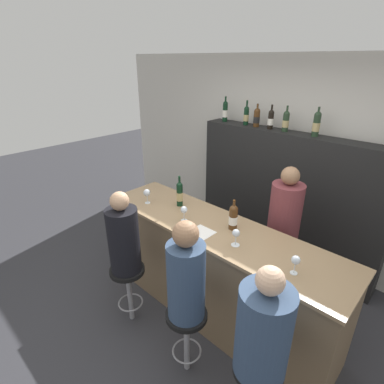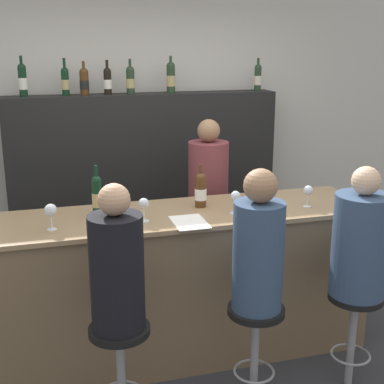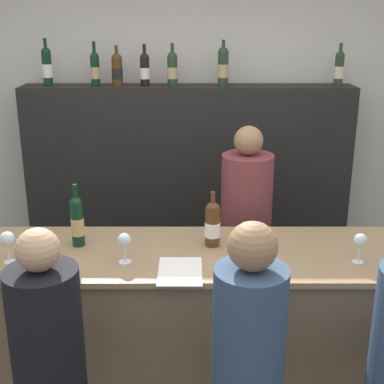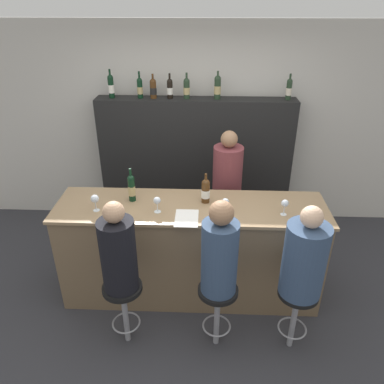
{
  "view_description": "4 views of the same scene",
  "coord_description": "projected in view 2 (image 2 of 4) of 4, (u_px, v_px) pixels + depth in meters",
  "views": [
    {
      "loc": [
        1.53,
        -1.63,
        2.53
      ],
      "look_at": [
        -0.24,
        0.24,
        1.38
      ],
      "focal_mm": 28.0,
      "sensor_mm": 36.0,
      "label": 1
    },
    {
      "loc": [
        -0.89,
        -3.01,
        2.17
      ],
      "look_at": [
        0.06,
        0.36,
        1.19
      ],
      "focal_mm": 50.0,
      "sensor_mm": 36.0,
      "label": 2
    },
    {
      "loc": [
        0.03,
        -2.2,
        2.24
      ],
      "look_at": [
        0.03,
        0.3,
        1.4
      ],
      "focal_mm": 50.0,
      "sensor_mm": 36.0,
      "label": 3
    },
    {
      "loc": [
        0.14,
        -2.75,
        2.86
      ],
      "look_at": [
        0.01,
        0.41,
        1.17
      ],
      "focal_mm": 35.0,
      "sensor_mm": 36.0,
      "label": 4
    }
  ],
  "objects": [
    {
      "name": "bar_counter",
      "position": [
        185.0,
        284.0,
        3.76
      ],
      "size": [
        2.6,
        0.68,
        1.06
      ],
      "color": "brown",
      "rests_on": "ground_plane"
    },
    {
      "name": "wine_glass_1",
      "position": [
        144.0,
        204.0,
        3.39
      ],
      "size": [
        0.07,
        0.07,
        0.16
      ],
      "color": "silver",
      "rests_on": "bar_counter"
    },
    {
      "name": "wine_bottle_counter_0",
      "position": [
        97.0,
        195.0,
        3.5
      ],
      "size": [
        0.07,
        0.07,
        0.34
      ],
      "color": "black",
      "rests_on": "bar_counter"
    },
    {
      "name": "guest_seated_left",
      "position": [
        117.0,
        267.0,
        2.87
      ],
      "size": [
        0.3,
        0.3,
        0.82
      ],
      "color": "black",
      "rests_on": "bar_stool_left"
    },
    {
      "name": "wine_bottle_backbar_6",
      "position": [
        258.0,
        77.0,
        4.99
      ],
      "size": [
        0.07,
        0.07,
        0.3
      ],
      "color": "#233823",
      "rests_on": "back_bar_cabinet"
    },
    {
      "name": "wall_back",
      "position": [
        140.0,
        138.0,
        5.06
      ],
      "size": [
        6.4,
        0.05,
        2.6
      ],
      "color": "beige",
      "rests_on": "ground_plane"
    },
    {
      "name": "wine_bottle_backbar_1",
      "position": [
        65.0,
        81.0,
        4.52
      ],
      "size": [
        0.07,
        0.07,
        0.31
      ],
      "color": "black",
      "rests_on": "back_bar_cabinet"
    },
    {
      "name": "wine_bottle_counter_1",
      "position": [
        201.0,
        190.0,
        3.7
      ],
      "size": [
        0.08,
        0.08,
        0.3
      ],
      "color": "#4C2D14",
      "rests_on": "bar_counter"
    },
    {
      "name": "wine_glass_3",
      "position": [
        308.0,
        191.0,
        3.7
      ],
      "size": [
        0.07,
        0.07,
        0.15
      ],
      "color": "silver",
      "rests_on": "bar_counter"
    },
    {
      "name": "back_bar_cabinet",
      "position": [
        146.0,
        188.0,
        4.97
      ],
      "size": [
        2.43,
        0.28,
        1.73
      ],
      "color": "black",
      "rests_on": "ground_plane"
    },
    {
      "name": "bar_stool_left",
      "position": [
        120.0,
        350.0,
        3.0
      ],
      "size": [
        0.34,
        0.34,
        0.65
      ],
      "color": "gray",
      "rests_on": "ground_plane"
    },
    {
      "name": "wine_bottle_backbar_2",
      "position": [
        84.0,
        81.0,
        4.57
      ],
      "size": [
        0.08,
        0.08,
        0.28
      ],
      "color": "#4C2D14",
      "rests_on": "back_bar_cabinet"
    },
    {
      "name": "wine_bottle_backbar_5",
      "position": [
        171.0,
        77.0,
        4.76
      ],
      "size": [
        0.08,
        0.08,
        0.32
      ],
      "color": "#233823",
      "rests_on": "back_bar_cabinet"
    },
    {
      "name": "tasting_menu",
      "position": [
        190.0,
        222.0,
        3.4
      ],
      "size": [
        0.21,
        0.3,
        0.0
      ],
      "color": "white",
      "rests_on": "bar_counter"
    },
    {
      "name": "guest_seated_right",
      "position": [
        361.0,
        242.0,
        3.26
      ],
      "size": [
        0.35,
        0.35,
        0.82
      ],
      "color": "#334766",
      "rests_on": "bar_stool_right"
    },
    {
      "name": "wine_glass_0",
      "position": [
        51.0,
        211.0,
        3.24
      ],
      "size": [
        0.08,
        0.08,
        0.16
      ],
      "color": "silver",
      "rests_on": "bar_counter"
    },
    {
      "name": "bar_stool_middle",
      "position": [
        255.0,
        330.0,
        3.22
      ],
      "size": [
        0.34,
        0.34,
        0.65
      ],
      "color": "gray",
      "rests_on": "ground_plane"
    },
    {
      "name": "guest_seated_middle",
      "position": [
        258.0,
        249.0,
        3.08
      ],
      "size": [
        0.3,
        0.3,
        0.85
      ],
      "color": "#334766",
      "rests_on": "bar_stool_middle"
    },
    {
      "name": "ground_plane",
      "position": [
        198.0,
        376.0,
        3.61
      ],
      "size": [
        16.0,
        16.0,
        0.0
      ],
      "primitive_type": "plane",
      "color": "#333338"
    },
    {
      "name": "bartender",
      "position": [
        208.0,
        223.0,
        4.41
      ],
      "size": [
        0.32,
        0.32,
        1.59
      ],
      "color": "brown",
      "rests_on": "ground_plane"
    },
    {
      "name": "bar_stool_right",
      "position": [
        354.0,
        315.0,
        3.39
      ],
      "size": [
        0.34,
        0.34,
        0.65
      ],
      "color": "gray",
      "rests_on": "ground_plane"
    },
    {
      "name": "wine_bottle_backbar_0",
      "position": [
        23.0,
        80.0,
        4.43
      ],
      "size": [
        0.07,
        0.07,
        0.33
      ],
      "color": "black",
      "rests_on": "back_bar_cabinet"
    },
    {
      "name": "wine_bottle_backbar_3",
      "position": [
        108.0,
        81.0,
        4.62
      ],
      "size": [
        0.07,
        0.07,
        0.29
      ],
      "color": "black",
      "rests_on": "back_bar_cabinet"
    },
    {
      "name": "wine_glass_2",
      "position": [
        235.0,
        197.0,
        3.56
      ],
      "size": [
        0.07,
        0.07,
        0.15
      ],
      "color": "silver",
      "rests_on": "bar_counter"
    },
    {
      "name": "wine_bottle_backbar_4",
      "position": [
        130.0,
        80.0,
        4.67
      ],
      "size": [
        0.07,
        0.07,
        0.3
      ],
      "color": "#233823",
      "rests_on": "back_bar_cabinet"
    }
  ]
}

